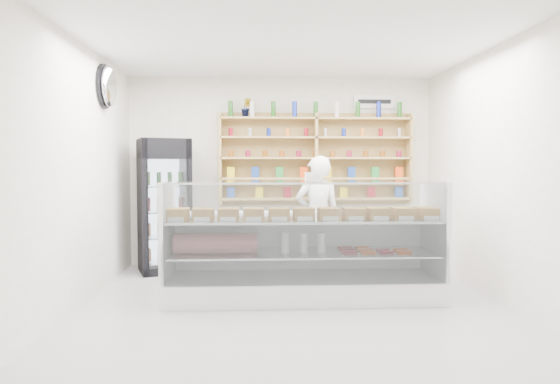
{
  "coord_description": "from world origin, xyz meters",
  "views": [
    {
      "loc": [
        -0.41,
        -5.01,
        1.48
      ],
      "look_at": [
        -0.1,
        0.9,
        1.17
      ],
      "focal_mm": 32.0,
      "sensor_mm": 36.0,
      "label": 1
    }
  ],
  "objects": [
    {
      "name": "security_mirror",
      "position": [
        -2.17,
        1.2,
        2.45
      ],
      "size": [
        0.15,
        0.5,
        0.5
      ],
      "primitive_type": "ellipsoid",
      "color": "silver",
      "rests_on": "left_wall"
    },
    {
      "name": "potted_plant",
      "position": [
        -0.52,
        2.34,
        2.33
      ],
      "size": [
        0.15,
        0.13,
        0.28
      ],
      "primitive_type": "imported",
      "rotation": [
        0.0,
        0.0,
        -0.01
      ],
      "color": "#1E6626",
      "rests_on": "wall_shelving"
    },
    {
      "name": "room",
      "position": [
        0.0,
        0.0,
        1.4
      ],
      "size": [
        5.0,
        5.0,
        5.0
      ],
      "color": "#9A9A9E",
      "rests_on": "ground"
    },
    {
      "name": "drinks_cooler",
      "position": [
        -1.67,
        2.03,
        0.93
      ],
      "size": [
        0.84,
        0.83,
        1.86
      ],
      "rotation": [
        0.0,
        0.0,
        0.33
      ],
      "color": "black",
      "rests_on": "floor"
    },
    {
      "name": "shop_worker",
      "position": [
        0.43,
        1.55,
        0.81
      ],
      "size": [
        0.61,
        0.43,
        1.62
      ],
      "primitive_type": "imported",
      "rotation": [
        0.0,
        0.0,
        3.21
      ],
      "color": "white",
      "rests_on": "floor"
    },
    {
      "name": "wall_sign",
      "position": [
        1.4,
        2.47,
        2.45
      ],
      "size": [
        0.62,
        0.03,
        0.2
      ],
      "primitive_type": "cube",
      "color": "white",
      "rests_on": "back_wall"
    },
    {
      "name": "wall_shelving",
      "position": [
        0.5,
        2.34,
        1.59
      ],
      "size": [
        2.84,
        0.28,
        1.33
      ],
      "color": "tan",
      "rests_on": "back_wall"
    },
    {
      "name": "display_counter",
      "position": [
        0.13,
        0.5,
        0.36
      ],
      "size": [
        3.03,
        0.91,
        1.32
      ],
      "color": "white",
      "rests_on": "floor"
    }
  ]
}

